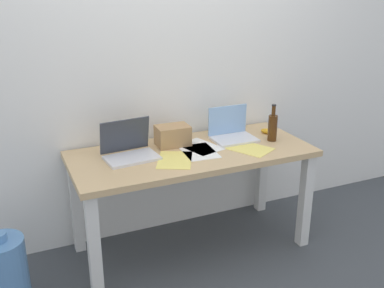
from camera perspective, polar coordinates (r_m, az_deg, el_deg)
ground_plane at (r=3.35m, az=0.00°, el=-12.74°), size 8.00×8.00×0.00m
back_wall at (r=3.22m, az=-2.96°, el=10.92°), size 5.20×0.08×2.60m
desk at (r=3.05m, az=0.00°, el=-2.75°), size 1.61×0.69×0.74m
laptop_left at (r=2.91m, az=-7.92°, el=-0.69°), size 0.35×0.27×0.24m
laptop_right at (r=3.23m, az=5.06°, el=1.46°), size 0.30×0.23×0.23m
beer_bottle at (r=3.22m, az=10.13°, el=2.14°), size 0.06×0.06×0.26m
computer_mouse at (r=3.39m, az=9.44°, el=1.61°), size 0.10×0.12×0.03m
cardboard_box at (r=3.09m, az=-2.45°, el=1.07°), size 0.23×0.16×0.14m
paper_sheet_near_back at (r=3.08m, az=1.00°, el=-0.33°), size 0.29×0.34×0.00m
paper_yellow_folder at (r=2.86m, az=-2.17°, el=-2.01°), size 0.32×0.36×0.00m
paper_sheet_front_right at (r=3.08m, az=7.17°, el=-0.53°), size 0.33×0.36×0.00m
paper_sheet_center at (r=2.99m, az=0.89°, el=-0.97°), size 0.23×0.31×0.00m
water_cooler_jug at (r=2.94m, az=-22.63°, el=-14.68°), size 0.27×0.27×0.47m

